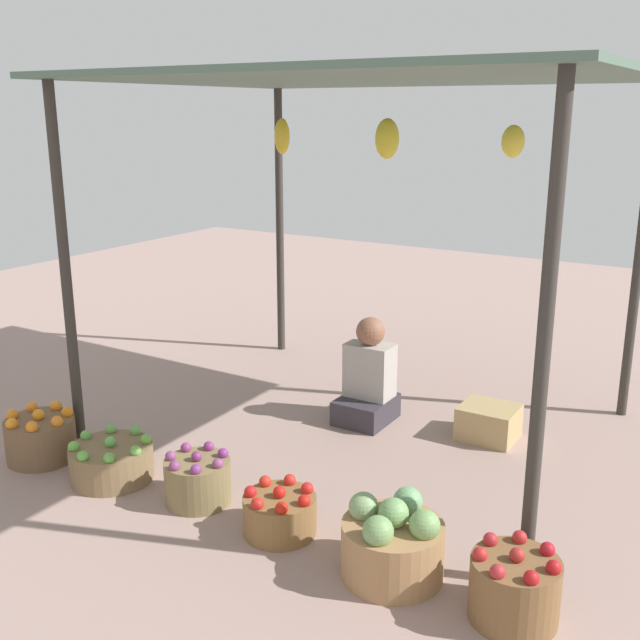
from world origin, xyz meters
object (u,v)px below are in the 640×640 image
object	(u,v)px
basket_cabbages	(393,543)
wooden_crate_near_vendor	(489,422)
basket_green_apples	(112,461)
basket_purple_onions	(198,480)
basket_red_tomatoes	(280,513)
vendor_person	(368,381)
basket_red_apples	(514,588)
basket_oranges	(41,437)

from	to	relation	value
basket_cabbages	wooden_crate_near_vendor	world-z (taller)	basket_cabbages
basket_green_apples	basket_cabbages	world-z (taller)	basket_cabbages
basket_purple_onions	basket_red_tomatoes	distance (m)	0.60
basket_cabbages	basket_green_apples	bearing A→B (deg)	179.67
vendor_person	basket_green_apples	distance (m)	1.90
basket_green_apples	vendor_person	bearing A→B (deg)	60.69
basket_red_tomatoes	basket_red_apples	distance (m)	1.31
basket_green_apples	wooden_crate_near_vendor	distance (m)	2.54
basket_green_apples	wooden_crate_near_vendor	bearing A→B (deg)	45.05
basket_cabbages	vendor_person	bearing A→B (deg)	121.37
vendor_person	basket_purple_onions	xyz separation A→B (m)	(-0.28, -1.59, -0.16)
basket_red_tomatoes	basket_oranges	bearing A→B (deg)	-177.97
wooden_crate_near_vendor	basket_cabbages	bearing A→B (deg)	-85.57
basket_cabbages	basket_purple_onions	bearing A→B (deg)	176.96
basket_cabbages	basket_red_apples	distance (m)	0.61
basket_oranges	vendor_person	bearing A→B (deg)	47.86
basket_oranges	basket_green_apples	xyz separation A→B (m)	(0.60, 0.04, -0.03)
basket_cabbages	basket_red_tomatoes	bearing A→B (deg)	176.99
vendor_person	basket_red_apples	world-z (taller)	vendor_person
basket_oranges	basket_red_apples	size ratio (longest dim) A/B	1.11
basket_red_tomatoes	basket_red_apples	size ratio (longest dim) A/B	0.99
vendor_person	basket_cabbages	distance (m)	1.95
basket_purple_onions	wooden_crate_near_vendor	xyz separation A→B (m)	(1.15, 1.74, -0.02)
basket_purple_onions	vendor_person	bearing A→B (deg)	80.00
basket_cabbages	wooden_crate_near_vendor	size ratio (longest dim) A/B	1.32
basket_oranges	basket_green_apples	size ratio (longest dim) A/B	0.87
basket_cabbages	basket_oranges	bearing A→B (deg)	-179.35
basket_cabbages	wooden_crate_near_vendor	bearing A→B (deg)	94.43
basket_red_tomatoes	basket_red_apples	xyz separation A→B (m)	(1.30, -0.05, 0.04)
vendor_person	basket_oranges	distance (m)	2.28
basket_red_tomatoes	basket_cabbages	size ratio (longest dim) A/B	0.79
basket_green_apples	basket_cabbages	size ratio (longest dim) A/B	1.01
vendor_person	basket_purple_onions	bearing A→B (deg)	-100.00
basket_red_apples	basket_purple_onions	bearing A→B (deg)	177.56
basket_purple_onions	wooden_crate_near_vendor	bearing A→B (deg)	56.52
vendor_person	basket_cabbages	bearing A→B (deg)	-58.63
basket_cabbages	basket_red_apples	world-z (taller)	basket_cabbages
vendor_person	basket_oranges	world-z (taller)	vendor_person
basket_red_tomatoes	basket_cabbages	xyz separation A→B (m)	(0.69, -0.04, 0.06)
wooden_crate_near_vendor	basket_purple_onions	bearing A→B (deg)	-123.48
basket_purple_onions	basket_cabbages	distance (m)	1.29
vendor_person	basket_cabbages	size ratio (longest dim) A/B	1.54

